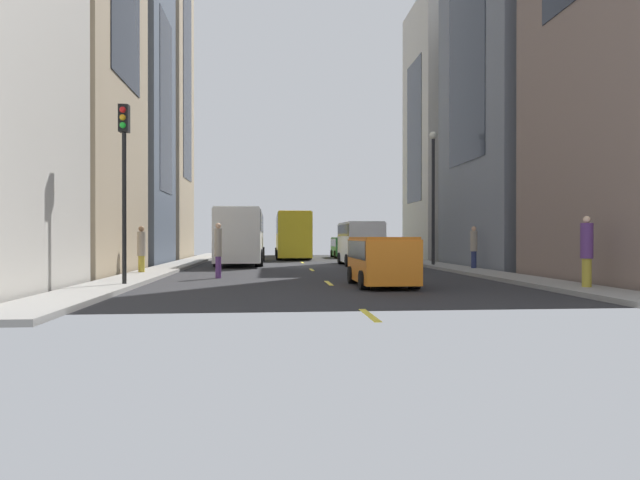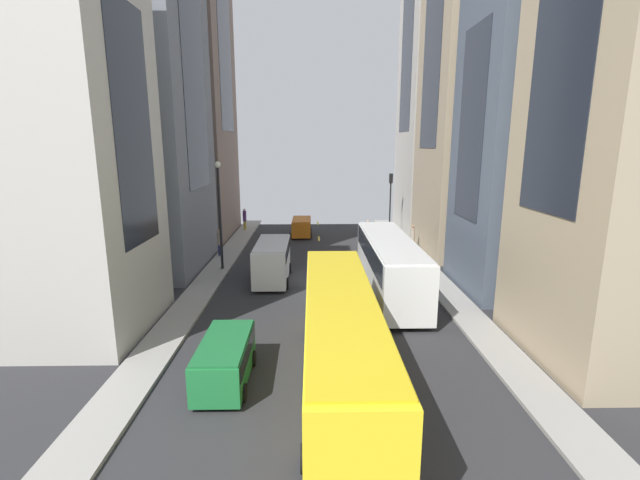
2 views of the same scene
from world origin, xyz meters
TOP-DOWN VIEW (x-y plane):
  - ground_plane at (0.00, 0.00)m, footprint 40.64×40.64m
  - sidewalk_west at (-7.42, 0.00)m, footprint 1.81×44.00m
  - sidewalk_east at (7.42, 0.00)m, footprint 1.81×44.00m
  - lane_stripe_0 at (0.00, -21.00)m, footprint 0.16×2.00m
  - lane_stripe_1 at (0.00, -12.60)m, footprint 0.16×2.00m
  - lane_stripe_2 at (0.00, -4.20)m, footprint 0.16×2.00m
  - lane_stripe_3 at (0.00, 4.20)m, footprint 0.16×2.00m
  - lane_stripe_4 at (0.00, 12.60)m, footprint 0.16×2.00m
  - building_west_1 at (-12.70, -7.26)m, footprint 8.45×8.81m
  - building_west_2 at (-11.60, 2.21)m, footprint 6.22×7.07m
  - building_east_1 at (12.45, -3.15)m, footprint 7.93×10.04m
  - building_east_2 at (11.72, 7.87)m, footprint 6.46×7.37m
  - city_bus_white at (-3.94, 2.95)m, footprint 2.81×11.66m
  - streetcar_yellow at (-0.37, 13.36)m, footprint 2.70×13.46m
  - delivery_van_white at (3.24, 0.37)m, footprint 2.25×5.56m
  - car_green_0 at (3.91, 12.89)m, footprint 1.90×4.06m
  - car_orange_1 at (1.68, -13.96)m, footprint 1.94×4.12m
  - pedestrian_walking_far at (7.96, -5.84)m, footprint 0.35×0.35m
  - pedestrian_crossing_near at (-7.77, -7.68)m, footprint 0.36×0.36m
  - pedestrian_waiting_curb at (-4.25, -9.65)m, footprint 0.32×0.32m
  - pedestrian_crossing_mid at (7.57, -16.45)m, footprint 0.37×0.37m
  - traffic_light_near_corner at (-6.91, -13.95)m, footprint 0.32×0.44m
  - streetlamp_near at (7.01, -2.06)m, footprint 0.44×0.44m

SIDE VIEW (x-z plane):
  - ground_plane at x=0.00m, z-range 0.00..0.00m
  - lane_stripe_0 at x=0.00m, z-range 0.00..0.01m
  - lane_stripe_1 at x=0.00m, z-range 0.00..0.01m
  - lane_stripe_2 at x=0.00m, z-range 0.00..0.01m
  - lane_stripe_3 at x=0.00m, z-range 0.00..0.01m
  - lane_stripe_4 at x=0.00m, z-range 0.00..0.01m
  - sidewalk_west at x=-7.42m, z-range 0.00..0.15m
  - sidewalk_east at x=7.42m, z-range 0.00..0.15m
  - car_green_0 at x=3.91m, z-range 0.15..1.83m
  - car_orange_1 at x=1.68m, z-range 0.15..1.84m
  - pedestrian_crossing_near at x=-7.77m, z-range 0.21..2.24m
  - pedestrian_waiting_curb at x=-4.25m, z-range 0.09..2.35m
  - pedestrian_walking_far at x=7.96m, z-range 0.22..2.30m
  - pedestrian_crossing_mid at x=7.57m, z-range 0.22..2.40m
  - delivery_van_white at x=3.24m, z-range 0.22..2.80m
  - city_bus_white at x=-3.94m, z-range 0.33..3.69m
  - streetcar_yellow at x=-0.37m, z-range 0.33..3.92m
  - traffic_light_near_corner at x=-6.91m, z-range 1.30..7.18m
  - streetlamp_near at x=7.01m, z-range 0.96..8.45m
  - building_east_2 at x=11.72m, z-range 0.00..19.05m
  - building_west_2 at x=-11.60m, z-range 0.00..19.69m
  - building_east_1 at x=12.45m, z-range 0.00..25.65m
  - building_west_1 at x=-12.70m, z-range 0.00..37.72m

